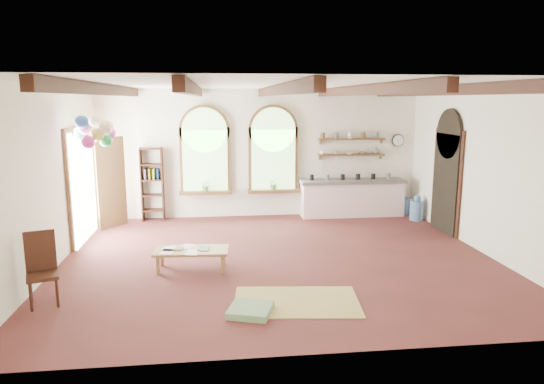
{
  "coord_description": "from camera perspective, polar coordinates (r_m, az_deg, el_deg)",
  "views": [
    {
      "loc": [
        -1.12,
        -8.62,
        2.94
      ],
      "look_at": [
        -0.06,
        0.6,
        1.16
      ],
      "focal_mm": 32.0,
      "sensor_mm": 36.0,
      "label": 1
    }
  ],
  "objects": [
    {
      "name": "tablet",
      "position": [
        8.63,
        -8.05,
        -6.6
      ],
      "size": [
        0.24,
        0.31,
        0.01
      ],
      "primitive_type": "cube",
      "rotation": [
        0.0,
        0.0,
        -0.17
      ],
      "color": "black",
      "rests_on": "coffee_table"
    },
    {
      "name": "floor_mat",
      "position": [
        7.33,
        2.9,
        -12.75
      ],
      "size": [
        1.94,
        1.32,
        0.02
      ],
      "primitive_type": "cube",
      "rotation": [
        0.0,
        0.0,
        -0.11
      ],
      "color": "tan",
      "rests_on": "floor"
    },
    {
      "name": "shelf_vase",
      "position": [
        12.74,
        12.14,
        4.85
      ],
      "size": [
        0.18,
        0.18,
        0.19
      ],
      "primitive_type": "imported",
      "color": "slate",
      "rests_on": "wall_shelf_lower"
    },
    {
      "name": "coffee_table",
      "position": [
        8.64,
        -9.46,
        -6.95
      ],
      "size": [
        1.31,
        0.67,
        0.36
      ],
      "color": "tan",
      "rests_on": "floor"
    },
    {
      "name": "wall_shelf_upper",
      "position": [
        12.52,
        9.35,
        6.15
      ],
      "size": [
        1.7,
        0.24,
        0.04
      ],
      "primitive_type": "cube",
      "color": "brown",
      "rests_on": "wall_back"
    },
    {
      "name": "wall_clock",
      "position": [
        12.99,
        14.6,
        5.89
      ],
      "size": [
        0.32,
        0.04,
        0.32
      ],
      "primitive_type": "cylinder",
      "rotation": [
        1.57,
        0.0,
        0.0
      ],
      "color": "black",
      "rests_on": "wall_back"
    },
    {
      "name": "ceiling_beams",
      "position": [
        8.7,
        0.85,
        11.89
      ],
      "size": [
        6.2,
        6.8,
        0.18
      ],
      "primitive_type": null,
      "color": "#3C1E13",
      "rests_on": "ceiling"
    },
    {
      "name": "shelf_bowl_a",
      "position": [
        12.54,
        9.08,
        4.55
      ],
      "size": [
        0.22,
        0.22,
        0.05
      ],
      "primitive_type": "imported",
      "color": "beige",
      "rests_on": "wall_shelf_lower"
    },
    {
      "name": "wall_shelf_lower",
      "position": [
        12.56,
        9.3,
        4.34
      ],
      "size": [
        1.7,
        0.24,
        0.04
      ],
      "primitive_type": "cube",
      "color": "brown",
      "rests_on": "wall_back"
    },
    {
      "name": "window_right",
      "position": [
        12.2,
        0.15,
        4.68
      ],
      "size": [
        1.3,
        0.28,
        2.2
      ],
      "color": "brown",
      "rests_on": "floor"
    },
    {
      "name": "potted_plant_right",
      "position": [
        12.21,
        0.2,
        0.98
      ],
      "size": [
        0.27,
        0.23,
        0.3
      ],
      "primitive_type": "imported",
      "color": "#598C4C",
      "rests_on": "window_right"
    },
    {
      "name": "left_doorway",
      "position": [
        10.95,
        -21.46,
        0.67
      ],
      "size": [
        0.1,
        1.9,
        2.5
      ],
      "primitive_type": "cube",
      "color": "brown",
      "rests_on": "floor"
    },
    {
      "name": "shelf_cup_a",
      "position": [
        12.37,
        5.95,
        4.64
      ],
      "size": [
        0.12,
        0.1,
        0.1
      ],
      "primitive_type": "imported",
      "color": "white",
      "rests_on": "wall_shelf_lower"
    },
    {
      "name": "shelf_cup_b",
      "position": [
        12.45,
        7.53,
        4.64
      ],
      "size": [
        0.1,
        0.1,
        0.09
      ],
      "primitive_type": "imported",
      "color": "beige",
      "rests_on": "wall_shelf_lower"
    },
    {
      "name": "side_chair",
      "position": [
        7.87,
        -25.32,
        -9.77
      ],
      "size": [
        0.54,
        0.54,
        1.07
      ],
      "color": "#3C1E13",
      "rests_on": "floor"
    },
    {
      "name": "floor",
      "position": [
        9.18,
        0.8,
        -7.84
      ],
      "size": [
        8.0,
        8.0,
        0.0
      ],
      "primitive_type": "plane",
      "color": "#5C2626",
      "rests_on": "ground"
    },
    {
      "name": "water_jug_a",
      "position": [
        13.06,
        15.3,
        -1.57
      ],
      "size": [
        0.27,
        0.27,
        0.52
      ],
      "color": "#517CAF",
      "rests_on": "floor"
    },
    {
      "name": "kitchen_counter",
      "position": [
        12.55,
        9.37,
        -0.63
      ],
      "size": [
        2.68,
        0.62,
        0.94
      ],
      "color": "#FAD4D6",
      "rests_on": "floor"
    },
    {
      "name": "shelf_bowl_b",
      "position": [
        12.64,
        10.62,
        4.56
      ],
      "size": [
        0.2,
        0.2,
        0.06
      ],
      "primitive_type": "imported",
      "color": "#8C664C",
      "rests_on": "wall_shelf_lower"
    },
    {
      "name": "floor_cushion",
      "position": [
        6.96,
        -2.56,
        -13.69
      ],
      "size": [
        0.72,
        0.72,
        0.1
      ],
      "primitive_type": "cube",
      "rotation": [
        0.0,
        0.0,
        -0.31
      ],
      "color": "gray",
      "rests_on": "floor"
    },
    {
      "name": "balloon_cluster",
      "position": [
        9.85,
        -20.12,
        6.66
      ],
      "size": [
        0.81,
        0.91,
        1.15
      ],
      "color": "white",
      "rests_on": "floor"
    },
    {
      "name": "window_left",
      "position": [
        12.12,
        -7.88,
        4.54
      ],
      "size": [
        1.3,
        0.28,
        2.2
      ],
      "color": "brown",
      "rests_on": "floor"
    },
    {
      "name": "table_book",
      "position": [
        8.7,
        -11.4,
        -6.53
      ],
      "size": [
        0.18,
        0.23,
        0.02
      ],
      "primitive_type": "imported",
      "rotation": [
        0.0,
        0.0,
        -0.12
      ],
      "color": "olive",
      "rests_on": "coffee_table"
    },
    {
      "name": "potted_plant_left",
      "position": [
        12.13,
        -7.8,
        0.81
      ],
      "size": [
        0.27,
        0.23,
        0.3
      ],
      "primitive_type": "imported",
      "color": "#598C4C",
      "rests_on": "window_left"
    },
    {
      "name": "right_doorway",
      "position": [
        11.47,
        19.76,
        0.96
      ],
      "size": [
        0.1,
        1.3,
        2.4
      ],
      "primitive_type": "cube",
      "color": "black",
      "rests_on": "floor"
    },
    {
      "name": "bookshelf",
      "position": [
        12.22,
        -13.91,
        0.9
      ],
      "size": [
        0.53,
        0.32,
        1.8
      ],
      "color": "#3C1E13",
      "rests_on": "floor"
    },
    {
      "name": "water_jug_b",
      "position": [
        12.49,
        16.65,
        -1.96
      ],
      "size": [
        0.33,
        0.33,
        0.63
      ],
      "color": "#517CAF",
      "rests_on": "floor"
    }
  ]
}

